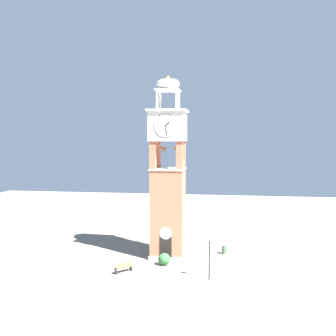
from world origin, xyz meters
name	(u,v)px	position (x,y,z in m)	size (l,w,h in m)	color
ground	(168,256)	(0.00, 0.00, 0.00)	(80.00, 80.00, 0.00)	gray
clock_tower	(168,183)	(0.00, 0.00, 6.92)	(3.57, 3.57, 16.77)	#AD5B42
park_bench	(124,267)	(-2.96, -4.96, 0.48)	(1.41, 1.47, 0.95)	brown
lamp_post	(209,249)	(4.08, -5.50, 2.41)	(0.36, 0.36, 3.42)	black
trash_bin	(224,250)	(5.27, 1.44, 0.40)	(0.52, 0.52, 0.80)	#38513D
shrub_near_entry	(164,259)	(0.04, -2.56, 0.52)	(1.09, 1.09, 1.03)	#28562D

